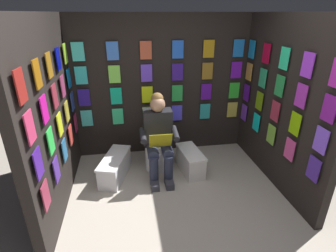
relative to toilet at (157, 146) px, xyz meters
name	(u,v)px	position (x,y,z in m)	size (l,w,h in m)	color
ground_plane	(192,247)	(-0.15, 1.61, -0.33)	(30.00, 30.00, 0.00)	#B2A899
display_wall_back	(162,87)	(-0.15, -0.53, 0.77)	(2.84, 0.14, 2.19)	black
display_wall_left	(282,104)	(-1.57, 0.56, 0.77)	(0.14, 2.09, 2.19)	black
display_wall_right	(51,117)	(1.27, 0.56, 0.77)	(0.14, 2.09, 2.19)	black
toilet	(157,146)	(0.00, 0.00, 0.00)	(0.41, 0.56, 0.77)	white
person_reading	(159,136)	(0.00, 0.23, 0.27)	(0.53, 0.69, 1.19)	black
comic_longbox_near	(190,161)	(-0.46, 0.25, -0.16)	(0.34, 0.63, 0.34)	white
comic_longbox_far	(115,167)	(0.64, 0.22, -0.16)	(0.49, 0.79, 0.33)	silver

